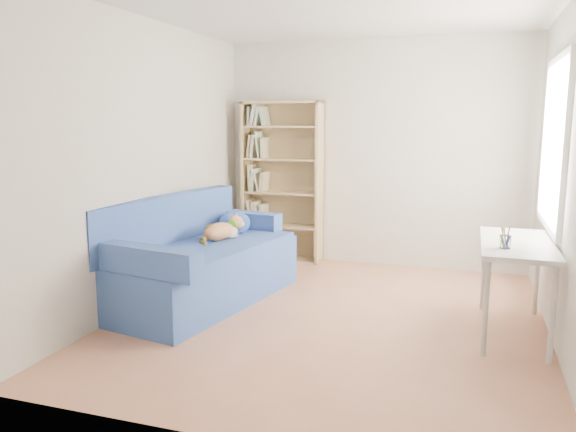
{
  "coord_description": "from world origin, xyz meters",
  "views": [
    {
      "loc": [
        1.1,
        -4.51,
        1.69
      ],
      "look_at": [
        -0.44,
        0.14,
        0.85
      ],
      "focal_mm": 35.0,
      "sensor_mm": 36.0,
      "label": 1
    }
  ],
  "objects_px": {
    "bookshelf": "(282,188)",
    "pen_cup": "(505,240)",
    "sofa": "(199,262)",
    "desk": "(517,251)"
  },
  "relations": [
    {
      "from": "bookshelf",
      "to": "sofa",
      "type": "bearing_deg",
      "value": -97.9
    },
    {
      "from": "sofa",
      "to": "pen_cup",
      "type": "distance_m",
      "value": 2.71
    },
    {
      "from": "bookshelf",
      "to": "desk",
      "type": "height_order",
      "value": "bookshelf"
    },
    {
      "from": "sofa",
      "to": "bookshelf",
      "type": "height_order",
      "value": "bookshelf"
    },
    {
      "from": "desk",
      "to": "pen_cup",
      "type": "bearing_deg",
      "value": -111.16
    },
    {
      "from": "sofa",
      "to": "desk",
      "type": "relative_size",
      "value": 1.84
    },
    {
      "from": "desk",
      "to": "pen_cup",
      "type": "relative_size",
      "value": 7.19
    },
    {
      "from": "desk",
      "to": "bookshelf",
      "type": "bearing_deg",
      "value": 145.91
    },
    {
      "from": "bookshelf",
      "to": "pen_cup",
      "type": "xyz_separation_m",
      "value": [
        2.42,
        -1.98,
        -0.07
      ]
    },
    {
      "from": "sofa",
      "to": "pen_cup",
      "type": "height_order",
      "value": "sofa"
    }
  ]
}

